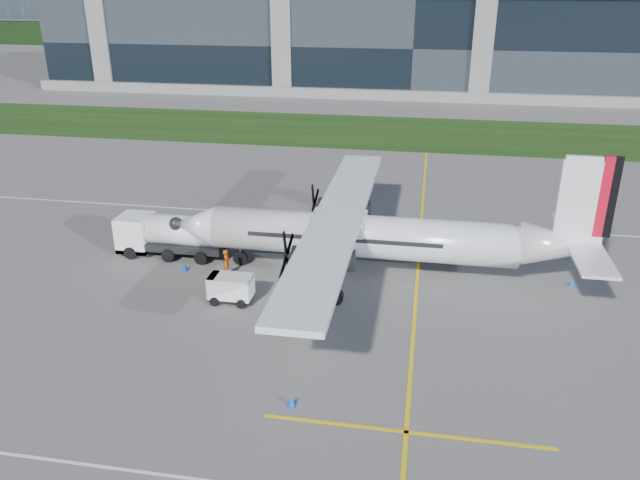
# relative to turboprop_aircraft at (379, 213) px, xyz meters

# --- Properties ---
(ground) EXTENTS (400.00, 400.00, 0.00)m
(ground) POSITION_rel_turboprop_aircraft_xyz_m (-0.44, 31.48, -4.13)
(ground) COLOR #615E5C
(ground) RESTS_ON ground
(grass_strip) EXTENTS (400.00, 18.00, 0.04)m
(grass_strip) POSITION_rel_turboprop_aircraft_xyz_m (-0.44, 39.48, -4.11)
(grass_strip) COLOR #14330E
(grass_strip) RESTS_ON ground
(terminal_building) EXTENTS (120.00, 20.00, 15.00)m
(terminal_building) POSITION_rel_turboprop_aircraft_xyz_m (-0.44, 71.48, 3.37)
(terminal_building) COLOR black
(terminal_building) RESTS_ON ground
(tree_line) EXTENTS (400.00, 6.00, 6.00)m
(tree_line) POSITION_rel_turboprop_aircraft_xyz_m (-0.44, 131.48, -1.13)
(tree_line) COLOR black
(tree_line) RESTS_ON ground
(yellow_taxiway_centerline) EXTENTS (0.20, 70.00, 0.01)m
(yellow_taxiway_centerline) POSITION_rel_turboprop_aircraft_xyz_m (2.56, 1.48, -4.12)
(yellow_taxiway_centerline) COLOR yellow
(yellow_taxiway_centerline) RESTS_ON ground
(turboprop_aircraft) EXTENTS (26.55, 27.53, 8.26)m
(turboprop_aircraft) POSITION_rel_turboprop_aircraft_xyz_m (0.00, 0.00, 0.00)
(turboprop_aircraft) COLOR white
(turboprop_aircraft) RESTS_ON ground
(fuel_tanker_truck) EXTENTS (7.55, 2.45, 2.83)m
(fuel_tanker_truck) POSITION_rel_turboprop_aircraft_xyz_m (-14.32, 0.67, -2.71)
(fuel_tanker_truck) COLOR white
(fuel_tanker_truck) RESTS_ON ground
(baggage_tug) EXTENTS (2.63, 1.58, 1.58)m
(baggage_tug) POSITION_rel_turboprop_aircraft_xyz_m (-7.93, -4.91, -3.34)
(baggage_tug) COLOR white
(baggage_tug) RESTS_ON ground
(ground_crew_person) EXTENTS (0.68, 0.86, 1.93)m
(ground_crew_person) POSITION_rel_turboprop_aircraft_xyz_m (-9.23, -1.62, -3.17)
(ground_crew_person) COLOR #F25907
(ground_crew_person) RESTS_ON ground
(safety_cone_stbdwing) EXTENTS (0.36, 0.36, 0.50)m
(safety_cone_stbdwing) POSITION_rel_turboprop_aircraft_xyz_m (-2.66, 13.17, -3.88)
(safety_cone_stbdwing) COLOR blue
(safety_cone_stbdwing) RESTS_ON ground
(safety_cone_tail) EXTENTS (0.36, 0.36, 0.50)m
(safety_cone_tail) POSITION_rel_turboprop_aircraft_xyz_m (11.79, 0.56, -3.88)
(safety_cone_tail) COLOR blue
(safety_cone_tail) RESTS_ON ground
(safety_cone_portwing) EXTENTS (0.36, 0.36, 0.50)m
(safety_cone_portwing) POSITION_rel_turboprop_aircraft_xyz_m (-2.45, -13.66, -3.88)
(safety_cone_portwing) COLOR blue
(safety_cone_portwing) RESTS_ON ground
(safety_cone_nose_port) EXTENTS (0.36, 0.36, 0.50)m
(safety_cone_nose_port) POSITION_rel_turboprop_aircraft_xyz_m (-12.10, -1.48, -3.88)
(safety_cone_nose_port) COLOR blue
(safety_cone_nose_port) RESTS_ON ground
(safety_cone_nose_stbd) EXTENTS (0.36, 0.36, 0.50)m
(safety_cone_nose_stbd) POSITION_rel_turboprop_aircraft_xyz_m (-12.54, 1.68, -3.88)
(safety_cone_nose_stbd) COLOR blue
(safety_cone_nose_stbd) RESTS_ON ground
(safety_cone_fwd) EXTENTS (0.36, 0.36, 0.50)m
(safety_cone_fwd) POSITION_rel_turboprop_aircraft_xyz_m (-13.55, 0.79, -3.88)
(safety_cone_fwd) COLOR blue
(safety_cone_fwd) RESTS_ON ground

